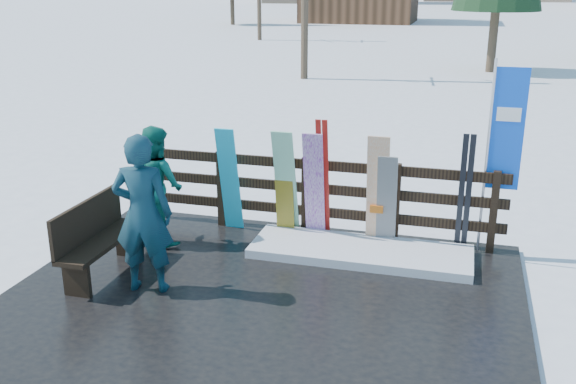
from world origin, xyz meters
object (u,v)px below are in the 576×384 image
(snowboard_1, at_px, (286,184))
(person_back, at_px, (157,185))
(snowboard_5, at_px, (377,192))
(bench, at_px, (97,236))
(snowboard_3, at_px, (314,187))
(snowboard_4, at_px, (386,202))
(person_front, at_px, (143,214))
(snowboard_0, at_px, (230,180))
(snowboard_2, at_px, (284,188))
(rental_flag, at_px, (502,137))

(snowboard_1, bearing_deg, person_back, -159.78)
(snowboard_1, xyz_separation_m, snowboard_5, (1.29, 0.00, -0.01))
(bench, bearing_deg, snowboard_3, 37.99)
(snowboard_3, relative_size, snowboard_4, 1.21)
(snowboard_4, distance_m, person_front, 3.29)
(snowboard_0, bearing_deg, snowboard_4, 0.00)
(snowboard_3, relative_size, person_front, 0.85)
(bench, height_order, snowboard_2, snowboard_2)
(snowboard_1, relative_size, snowboard_3, 1.03)
(bench, height_order, snowboard_0, snowboard_0)
(bench, bearing_deg, snowboard_2, 43.81)
(snowboard_0, xyz_separation_m, snowboard_4, (2.27, 0.00, -0.13))
(snowboard_3, bearing_deg, bench, -142.01)
(snowboard_0, xyz_separation_m, person_back, (-0.84, -0.62, 0.04))
(person_front, bearing_deg, snowboard_4, -152.41)
(snowboard_1, height_order, person_back, person_back)
(snowboard_5, distance_m, rental_flag, 1.77)
(person_front, bearing_deg, bench, -25.35)
(snowboard_3, distance_m, rental_flag, 2.58)
(bench, relative_size, person_back, 0.90)
(rental_flag, height_order, person_front, rental_flag)
(snowboard_4, relative_size, rental_flag, 0.51)
(snowboard_1, distance_m, person_front, 2.34)
(rental_flag, relative_size, person_back, 1.56)
(snowboard_5, bearing_deg, snowboard_2, 180.00)
(snowboard_4, bearing_deg, bench, -151.43)
(bench, bearing_deg, person_back, 78.64)
(person_back, bearing_deg, snowboard_4, -136.09)
(snowboard_1, height_order, person_front, person_front)
(snowboard_4, bearing_deg, person_front, -141.80)
(person_front, bearing_deg, snowboard_0, -109.22)
(snowboard_3, bearing_deg, person_front, -127.62)
(person_back, bearing_deg, snowboard_0, -110.87)
(person_front, bearing_deg, snowboard_5, -150.96)
(snowboard_0, xyz_separation_m, rental_flag, (3.69, 0.27, 0.81))
(snowboard_1, distance_m, snowboard_3, 0.41)
(snowboard_2, relative_size, snowboard_5, 0.93)
(snowboard_3, distance_m, person_front, 2.57)
(bench, xyz_separation_m, rental_flag, (4.77, 2.09, 1.09))
(snowboard_1, height_order, snowboard_4, snowboard_1)
(snowboard_1, relative_size, snowboard_2, 1.12)
(snowboard_4, relative_size, snowboard_5, 0.83)
(snowboard_4, bearing_deg, rental_flag, 10.77)
(bench, distance_m, snowboard_2, 2.65)
(snowboard_3, bearing_deg, snowboard_2, 180.00)
(snowboard_0, distance_m, rental_flag, 3.79)
(rental_flag, distance_m, person_front, 4.66)
(snowboard_2, distance_m, person_front, 2.33)
(snowboard_0, bearing_deg, person_back, -143.49)
(bench, relative_size, snowboard_4, 1.12)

